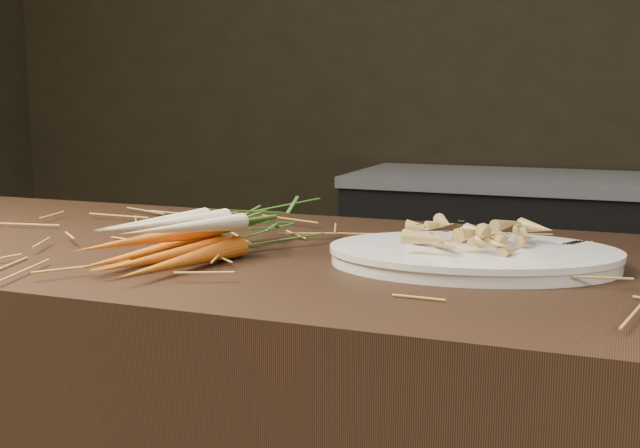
# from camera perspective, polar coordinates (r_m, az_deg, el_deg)

# --- Properties ---
(back_counter) EXTENTS (1.82, 0.62, 0.84)m
(back_counter) POSITION_cam_1_polar(r_m,az_deg,el_deg) (3.06, 19.43, -4.75)
(back_counter) COLOR black
(back_counter) RESTS_ON ground
(straw_bedding) EXTENTS (1.40, 0.60, 0.02)m
(straw_bedding) POSITION_cam_1_polar(r_m,az_deg,el_deg) (1.17, 2.43, -1.88)
(straw_bedding) COLOR olive
(straw_bedding) RESTS_ON main_counter
(root_veg_bunch) EXTENTS (0.24, 0.45, 0.08)m
(root_veg_bunch) POSITION_cam_1_polar(r_m,az_deg,el_deg) (1.20, -6.36, -0.19)
(root_veg_bunch) COLOR #C24309
(root_veg_bunch) RESTS_ON main_counter
(serving_platter) EXTENTS (0.44, 0.34, 0.02)m
(serving_platter) POSITION_cam_1_polar(r_m,az_deg,el_deg) (1.13, 10.86, -2.42)
(serving_platter) COLOR white
(serving_platter) RESTS_ON main_counter
(roasted_veg_heap) EXTENTS (0.22, 0.18, 0.04)m
(roasted_veg_heap) POSITION_cam_1_polar(r_m,az_deg,el_deg) (1.12, 10.91, -0.80)
(roasted_veg_heap) COLOR olive
(roasted_veg_heap) RESTS_ON serving_platter
(serving_fork) EXTENTS (0.08, 0.14, 0.00)m
(serving_fork) POSITION_cam_1_polar(r_m,az_deg,el_deg) (1.12, 18.10, -2.15)
(serving_fork) COLOR silver
(serving_fork) RESTS_ON serving_platter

